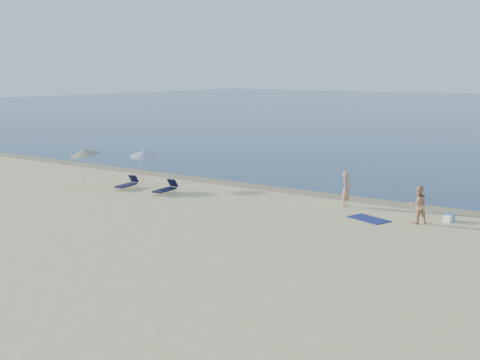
# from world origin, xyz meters

# --- Properties ---
(ground) EXTENTS (160.00, 160.00, 0.00)m
(ground) POSITION_xyz_m (0.00, 0.00, 0.00)
(ground) COLOR beige
(ground) RESTS_ON ground
(wet_sand_strip) EXTENTS (240.00, 1.60, 0.00)m
(wet_sand_strip) POSITION_xyz_m (0.00, 19.40, 0.00)
(wet_sand_strip) COLOR #847254
(wet_sand_strip) RESTS_ON ground
(person_left) EXTENTS (0.44, 0.65, 1.74)m
(person_left) POSITION_xyz_m (2.02, 17.47, 0.87)
(person_left) COLOR tan
(person_left) RESTS_ON ground
(person_right) EXTENTS (1.01, 1.02, 1.66)m
(person_right) POSITION_xyz_m (5.99, 16.13, 0.83)
(person_right) COLOR tan
(person_right) RESTS_ON ground
(beach_towel) EXTENTS (2.07, 1.60, 0.03)m
(beach_towel) POSITION_xyz_m (3.96, 15.63, 0.02)
(beach_towel) COLOR #101A53
(beach_towel) RESTS_ON ground
(white_bag) EXTENTS (0.39, 0.36, 0.29)m
(white_bag) POSITION_xyz_m (7.01, 17.17, 0.14)
(white_bag) COLOR white
(white_bag) RESTS_ON ground
(blue_cooler) EXTENTS (0.46, 0.34, 0.31)m
(blue_cooler) POSITION_xyz_m (7.00, 17.41, 0.16)
(blue_cooler) COLOR #206EAF
(blue_cooler) RESTS_ON ground
(umbrella_near) EXTENTS (2.17, 2.18, 2.19)m
(umbrella_near) POSITION_xyz_m (-9.98, 16.07, 1.87)
(umbrella_near) COLOR silver
(umbrella_near) RESTS_ON ground
(umbrella_far) EXTENTS (2.25, 2.26, 2.31)m
(umbrella_far) POSITION_xyz_m (-12.62, 13.96, 1.98)
(umbrella_far) COLOR silver
(umbrella_far) RESTS_ON ground
(lounger_left) EXTENTS (0.71, 1.64, 0.70)m
(lounger_left) POSITION_xyz_m (-10.12, 14.77, 0.26)
(lounger_left) COLOR #141639
(lounger_left) RESTS_ON ground
(lounger_right) EXTENTS (0.63, 1.68, 0.73)m
(lounger_right) POSITION_xyz_m (-7.38, 14.92, 0.26)
(lounger_right) COLOR black
(lounger_right) RESTS_ON ground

